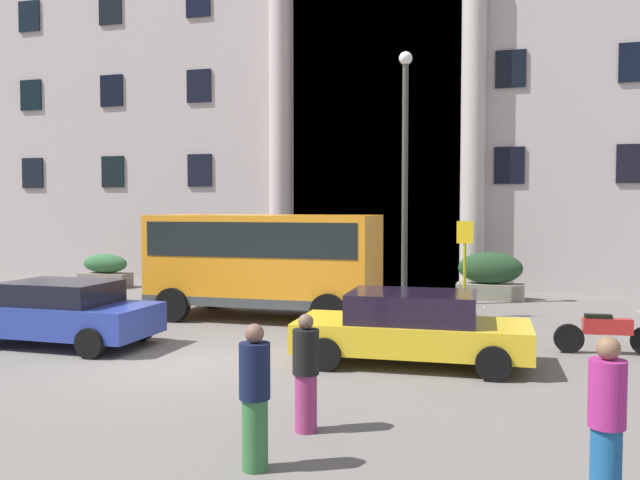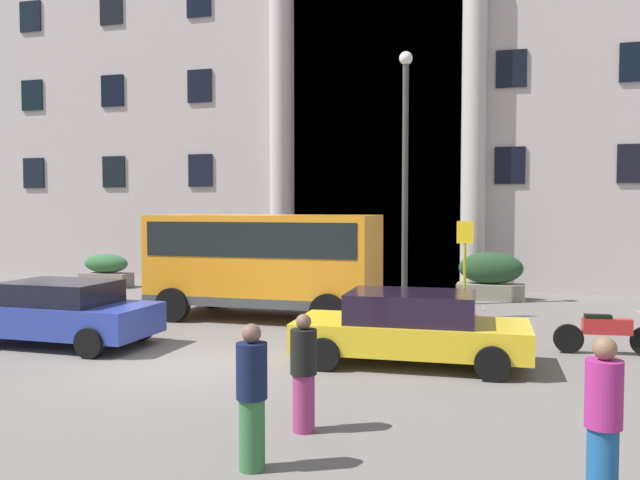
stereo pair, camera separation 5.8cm
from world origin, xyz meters
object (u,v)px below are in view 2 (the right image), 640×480
at_px(pedestrian_man_red_shirt, 603,425).
at_px(lamppost_plaza_centre, 405,159).
at_px(scooter_by_planter, 605,332).
at_px(pedestrian_woman_with_bag, 304,373).
at_px(hedge_planter_far_west, 350,276).
at_px(bus_stop_sign, 465,258).
at_px(parked_hatchback_near, 411,327).
at_px(hedge_planter_entrance_left, 491,277).
at_px(orange_minibus, 265,257).
at_px(motorcycle_far_end, 453,327).
at_px(hedge_planter_east, 106,271).
at_px(motorcycle_near_kerb, 16,305).
at_px(pedestrian_man_crossing, 252,396).
at_px(parked_sedan_second, 61,312).

bearing_deg(pedestrian_man_red_shirt, lamppost_plaza_centre, -167.05).
bearing_deg(scooter_by_planter, pedestrian_woman_with_bag, -131.79).
bearing_deg(hedge_planter_far_west, bus_stop_sign, -41.99).
bearing_deg(parked_hatchback_near, lamppost_plaza_centre, 97.73).
relative_size(bus_stop_sign, hedge_planter_entrance_left, 1.23).
height_order(pedestrian_woman_with_bag, pedestrian_man_red_shirt, pedestrian_man_red_shirt).
bearing_deg(hedge_planter_far_west, lamppost_plaza_centre, -41.99).
relative_size(hedge_planter_far_west, pedestrian_woman_with_bag, 1.26).
bearing_deg(lamppost_plaza_centre, hedge_planter_far_west, 138.01).
bearing_deg(orange_minibus, motorcycle_far_end, -25.94).
xyz_separation_m(hedge_planter_far_west, lamppost_plaza_centre, (2.16, -1.94, 3.80)).
bearing_deg(motorcycle_far_end, scooter_by_planter, 1.03).
distance_m(hedge_planter_east, pedestrian_woman_with_bag, 17.79).
distance_m(bus_stop_sign, lamppost_plaza_centre, 3.81).
relative_size(motorcycle_near_kerb, pedestrian_man_crossing, 1.13).
height_order(parked_sedan_second, motorcycle_near_kerb, parked_sedan_second).
distance_m(bus_stop_sign, pedestrian_man_red_shirt, 11.56).
bearing_deg(hedge_planter_far_west, motorcycle_far_end, -61.71).
xyz_separation_m(scooter_by_planter, lamppost_plaza_centre, (-4.98, 5.43, 3.99)).
bearing_deg(pedestrian_man_red_shirt, scooter_by_planter, 168.71).
relative_size(orange_minibus, parked_sedan_second, 1.46).
bearing_deg(hedge_planter_entrance_left, hedge_planter_east, -177.59).
xyz_separation_m(motorcycle_near_kerb, pedestrian_man_red_shirt, (13.33, -7.40, 0.44)).
relative_size(orange_minibus, pedestrian_man_crossing, 3.56).
bearing_deg(bus_stop_sign, parked_sedan_second, -143.71).
relative_size(pedestrian_woman_with_bag, pedestrian_man_red_shirt, 0.90).
height_order(hedge_planter_far_west, pedestrian_man_crossing, pedestrian_man_crossing).
bearing_deg(motorcycle_near_kerb, hedge_planter_entrance_left, 40.96).
bearing_deg(motorcycle_near_kerb, bus_stop_sign, 26.73).
relative_size(hedge_planter_east, motorcycle_near_kerb, 0.99).
height_order(bus_stop_sign, hedge_planter_entrance_left, bus_stop_sign).
distance_m(motorcycle_near_kerb, motorcycle_far_end, 11.23).
bearing_deg(hedge_planter_entrance_left, pedestrian_man_red_shirt, -84.10).
relative_size(parked_sedan_second, pedestrian_woman_with_bag, 2.59).
xyz_separation_m(hedge_planter_east, hedge_planter_far_west, (9.32, 0.37, 0.05)).
distance_m(scooter_by_planter, pedestrian_man_red_shirt, 7.69).
xyz_separation_m(hedge_planter_east, hedge_planter_entrance_left, (13.95, 0.59, 0.15)).
bearing_deg(pedestrian_woman_with_bag, hedge_planter_far_west, 143.42).
bearing_deg(parked_hatchback_near, motorcycle_far_end, 66.77).
xyz_separation_m(parked_sedan_second, lamppost_plaza_centre, (6.31, 7.75, 3.72)).
height_order(pedestrian_man_crossing, pedestrian_man_red_shirt, pedestrian_man_red_shirt).
bearing_deg(lamppost_plaza_centre, motorcycle_far_end, -71.10).
relative_size(hedge_planter_far_west, hedge_planter_entrance_left, 0.94).
xyz_separation_m(bus_stop_sign, pedestrian_man_crossing, (-1.60, -11.29, -0.77)).
relative_size(hedge_planter_entrance_left, pedestrian_man_crossing, 1.26).
relative_size(motorcycle_far_end, pedestrian_woman_with_bag, 1.26).
distance_m(bus_stop_sign, parked_hatchback_near, 5.75).
bearing_deg(orange_minibus, hedge_planter_entrance_left, 42.39).
bearing_deg(pedestrian_man_crossing, pedestrian_woman_with_bag, 107.58).
distance_m(hedge_planter_far_west, pedestrian_man_crossing, 15.15).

